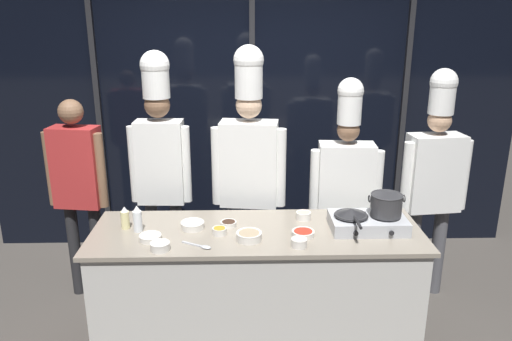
{
  "coord_description": "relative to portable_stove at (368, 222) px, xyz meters",
  "views": [
    {
      "loc": [
        -0.09,
        -3.11,
        2.31
      ],
      "look_at": [
        0.0,
        0.25,
        1.23
      ],
      "focal_mm": 35.0,
      "sensor_mm": 36.0,
      "label": 1
    }
  ],
  "objects": [
    {
      "name": "chef_head",
      "position": [
        -1.51,
        0.7,
        0.3
      ],
      "size": [
        0.49,
        0.22,
        2.03
      ],
      "rotation": [
        0.0,
        0.0,
        3.1
      ],
      "color": "#4C4C51",
      "rests_on": "ground_plane"
    },
    {
      "name": "prep_bowl_garlic",
      "position": [
        -1.2,
        0.04,
        -0.02
      ],
      "size": [
        0.16,
        0.16,
        0.05
      ],
      "color": "silver",
      "rests_on": "demo_counter"
    },
    {
      "name": "prep_bowl_shrimp",
      "position": [
        -0.42,
        0.18,
        -0.02
      ],
      "size": [
        0.11,
        0.11,
        0.05
      ],
      "color": "silver",
      "rests_on": "demo_counter"
    },
    {
      "name": "frying_pan",
      "position": [
        -0.12,
        -0.0,
        0.08
      ],
      "size": [
        0.23,
        0.4,
        0.05
      ],
      "color": "#232326",
      "rests_on": "portable_stove"
    },
    {
      "name": "prep_bowl_onion",
      "position": [
        -1.46,
        -0.14,
        -0.03
      ],
      "size": [
        0.15,
        0.15,
        0.04
      ],
      "color": "silver",
      "rests_on": "demo_counter"
    },
    {
      "name": "chef_sous",
      "position": [
        -0.8,
        0.62,
        0.27
      ],
      "size": [
        0.58,
        0.28,
        2.08
      ],
      "rotation": [
        0.0,
        0.0,
        3.02
      ],
      "color": "#2D3856",
      "rests_on": "ground_plane"
    },
    {
      "name": "person_guest",
      "position": [
        -2.17,
        0.69,
        0.09
      ],
      "size": [
        0.49,
        0.25,
        1.67
      ],
      "rotation": [
        0.0,
        0.0,
        3.0
      ],
      "color": "#232326",
      "rests_on": "ground_plane"
    },
    {
      "name": "prep_bowl_chili_flakes",
      "position": [
        -0.45,
        -0.09,
        -0.03
      ],
      "size": [
        0.15,
        0.15,
        0.04
      ],
      "color": "silver",
      "rests_on": "demo_counter"
    },
    {
      "name": "serving_spoon_slotted",
      "position": [
        -1.12,
        -0.25,
        -0.04
      ],
      "size": [
        0.2,
        0.13,
        0.02
      ],
      "color": "#B2B5BA",
      "rests_on": "demo_counter"
    },
    {
      "name": "stock_pot",
      "position": [
        0.12,
        0.0,
        0.13
      ],
      "size": [
        0.24,
        0.22,
        0.15
      ],
      "color": "#333335",
      "rests_on": "portable_stove"
    },
    {
      "name": "portable_stove",
      "position": [
        0.0,
        0.0,
        0.0
      ],
      "size": [
        0.51,
        0.33,
        0.1
      ],
      "color": "#B2B5BA",
      "rests_on": "demo_counter"
    },
    {
      "name": "squeeze_bottle_oil",
      "position": [
        -1.66,
        0.06,
        0.03
      ],
      "size": [
        0.06,
        0.06,
        0.16
      ],
      "color": "beige",
      "rests_on": "demo_counter"
    },
    {
      "name": "squeeze_bottle_clear",
      "position": [
        -1.57,
        0.01,
        0.04
      ],
      "size": [
        0.06,
        0.06,
        0.19
      ],
      "color": "white",
      "rests_on": "demo_counter"
    },
    {
      "name": "prep_bowl_mushrooms",
      "position": [
        -0.81,
        -0.15,
        -0.02
      ],
      "size": [
        0.17,
        0.17,
        0.06
      ],
      "color": "silver",
      "rests_on": "demo_counter"
    },
    {
      "name": "prep_bowl_soy_glaze",
      "position": [
        -0.95,
        0.08,
        -0.03
      ],
      "size": [
        0.11,
        0.11,
        0.03
      ],
      "color": "silver",
      "rests_on": "demo_counter"
    },
    {
      "name": "prep_bowl_chicken",
      "position": [
        -0.5,
        -0.26,
        -0.02
      ],
      "size": [
        0.1,
        0.1,
        0.06
      ],
      "color": "silver",
      "rests_on": "demo_counter"
    },
    {
      "name": "demo_counter",
      "position": [
        -0.76,
        -0.01,
        -0.49
      ],
      "size": [
        2.25,
        0.74,
        0.88
      ],
      "color": "beige",
      "rests_on": "ground_plane"
    },
    {
      "name": "window_wall_back",
      "position": [
        -0.76,
        1.69,
        0.42
      ],
      "size": [
        5.2,
        0.09,
        2.7
      ],
      "color": "black",
      "rests_on": "ground_plane"
    },
    {
      "name": "chef_line",
      "position": [
        -0.03,
        0.62,
        0.1
      ],
      "size": [
        0.57,
        0.26,
        1.84
      ],
      "rotation": [
        0.0,
        0.0,
        3.07
      ],
      "color": "#2D3856",
      "rests_on": "ground_plane"
    },
    {
      "name": "prep_bowl_carrots",
      "position": [
        -1.01,
        -0.06,
        -0.02
      ],
      "size": [
        0.1,
        0.1,
        0.05
      ],
      "color": "silver",
      "rests_on": "demo_counter"
    },
    {
      "name": "prep_bowl_bean_sprouts",
      "position": [
        -1.37,
        -0.28,
        -0.02
      ],
      "size": [
        0.13,
        0.13,
        0.05
      ],
      "color": "silver",
      "rests_on": "demo_counter"
    },
    {
      "name": "chef_pastry",
      "position": [
        0.67,
        0.63,
        0.16
      ],
      "size": [
        0.56,
        0.27,
        1.9
      ],
      "rotation": [
        0.0,
        0.0,
        3.26
      ],
      "color": "#4C4C51",
      "rests_on": "ground_plane"
    },
    {
      "name": "ground_plane",
      "position": [
        -0.76,
        -0.01,
        -0.93
      ],
      "size": [
        24.0,
        24.0,
        0.0
      ],
      "primitive_type": "plane",
      "color": "#47423D"
    }
  ]
}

